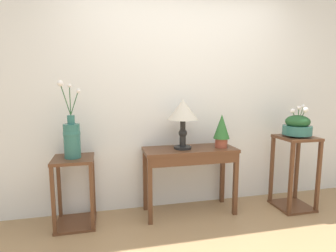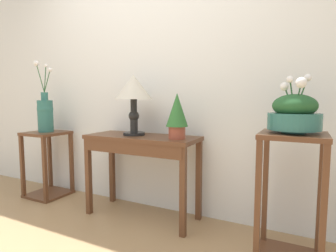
{
  "view_description": "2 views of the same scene",
  "coord_description": "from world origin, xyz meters",
  "px_view_note": "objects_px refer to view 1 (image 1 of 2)",
  "views": [
    {
      "loc": [
        -0.84,
        -1.56,
        1.41
      ],
      "look_at": [
        -0.19,
        1.25,
        0.99
      ],
      "focal_mm": 29.05,
      "sensor_mm": 36.0,
      "label": 1
    },
    {
      "loc": [
        1.33,
        -0.8,
        1.06
      ],
      "look_at": [
        0.3,
        1.24,
        0.84
      ],
      "focal_mm": 29.06,
      "sensor_mm": 36.0,
      "label": 2
    }
  ],
  "objects_px": {
    "potted_plant_on_console": "(222,129)",
    "planter_bowl_wide_right": "(297,126)",
    "pedestal_stand_left": "(75,192)",
    "table_lamp": "(183,113)",
    "console_table": "(190,159)",
    "flower_vase_tall_left": "(72,136)",
    "pedestal_stand_right": "(294,173)"
  },
  "relations": [
    {
      "from": "pedestal_stand_right",
      "to": "planter_bowl_wide_right",
      "type": "distance_m",
      "value": 0.55
    },
    {
      "from": "pedestal_stand_left",
      "to": "console_table",
      "type": "bearing_deg",
      "value": -0.77
    },
    {
      "from": "pedestal_stand_left",
      "to": "table_lamp",
      "type": "bearing_deg",
      "value": 0.32
    },
    {
      "from": "console_table",
      "to": "flower_vase_tall_left",
      "type": "xyz_separation_m",
      "value": [
        -1.22,
        0.02,
        0.3
      ]
    },
    {
      "from": "potted_plant_on_console",
      "to": "planter_bowl_wide_right",
      "type": "height_order",
      "value": "planter_bowl_wide_right"
    },
    {
      "from": "potted_plant_on_console",
      "to": "pedestal_stand_left",
      "type": "height_order",
      "value": "potted_plant_on_console"
    },
    {
      "from": "console_table",
      "to": "pedestal_stand_right",
      "type": "height_order",
      "value": "pedestal_stand_right"
    },
    {
      "from": "table_lamp",
      "to": "planter_bowl_wide_right",
      "type": "distance_m",
      "value": 1.32
    },
    {
      "from": "table_lamp",
      "to": "flower_vase_tall_left",
      "type": "bearing_deg",
      "value": -179.68
    },
    {
      "from": "pedestal_stand_right",
      "to": "planter_bowl_wide_right",
      "type": "relative_size",
      "value": 2.36
    },
    {
      "from": "flower_vase_tall_left",
      "to": "console_table",
      "type": "bearing_deg",
      "value": -0.77
    },
    {
      "from": "flower_vase_tall_left",
      "to": "planter_bowl_wide_right",
      "type": "height_order",
      "value": "flower_vase_tall_left"
    },
    {
      "from": "table_lamp",
      "to": "pedestal_stand_right",
      "type": "height_order",
      "value": "table_lamp"
    },
    {
      "from": "flower_vase_tall_left",
      "to": "pedestal_stand_right",
      "type": "distance_m",
      "value": 2.49
    },
    {
      "from": "potted_plant_on_console",
      "to": "planter_bowl_wide_right",
      "type": "distance_m",
      "value": 0.87
    },
    {
      "from": "console_table",
      "to": "flower_vase_tall_left",
      "type": "height_order",
      "value": "flower_vase_tall_left"
    },
    {
      "from": "potted_plant_on_console",
      "to": "table_lamp",
      "type": "bearing_deg",
      "value": 176.04
    },
    {
      "from": "console_table",
      "to": "potted_plant_on_console",
      "type": "xyz_separation_m",
      "value": [
        0.36,
        -0.01,
        0.32
      ]
    },
    {
      "from": "planter_bowl_wide_right",
      "to": "pedestal_stand_left",
      "type": "bearing_deg",
      "value": 176.44
    },
    {
      "from": "pedestal_stand_right",
      "to": "table_lamp",
      "type": "bearing_deg",
      "value": 173.11
    },
    {
      "from": "console_table",
      "to": "table_lamp",
      "type": "relative_size",
      "value": 1.9
    },
    {
      "from": "console_table",
      "to": "pedestal_stand_left",
      "type": "xyz_separation_m",
      "value": [
        -1.22,
        0.02,
        -0.27
      ]
    },
    {
      "from": "flower_vase_tall_left",
      "to": "pedestal_stand_left",
      "type": "bearing_deg",
      "value": 3.02
    },
    {
      "from": "table_lamp",
      "to": "pedestal_stand_right",
      "type": "bearing_deg",
      "value": -6.89
    },
    {
      "from": "pedestal_stand_left",
      "to": "planter_bowl_wide_right",
      "type": "distance_m",
      "value": 2.52
    },
    {
      "from": "table_lamp",
      "to": "pedestal_stand_left",
      "type": "height_order",
      "value": "table_lamp"
    },
    {
      "from": "pedestal_stand_right",
      "to": "flower_vase_tall_left",
      "type": "bearing_deg",
      "value": 176.46
    },
    {
      "from": "flower_vase_tall_left",
      "to": "planter_bowl_wide_right",
      "type": "relative_size",
      "value": 2.11
    },
    {
      "from": "console_table",
      "to": "planter_bowl_wide_right",
      "type": "xyz_separation_m",
      "value": [
        1.22,
        -0.14,
        0.35
      ]
    },
    {
      "from": "pedestal_stand_right",
      "to": "planter_bowl_wide_right",
      "type": "height_order",
      "value": "planter_bowl_wide_right"
    },
    {
      "from": "flower_vase_tall_left",
      "to": "pedestal_stand_right",
      "type": "xyz_separation_m",
      "value": [
        2.44,
        -0.15,
        -0.5
      ]
    },
    {
      "from": "table_lamp",
      "to": "pedestal_stand_left",
      "type": "xyz_separation_m",
      "value": [
        -1.14,
        -0.01,
        -0.78
      ]
    }
  ]
}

